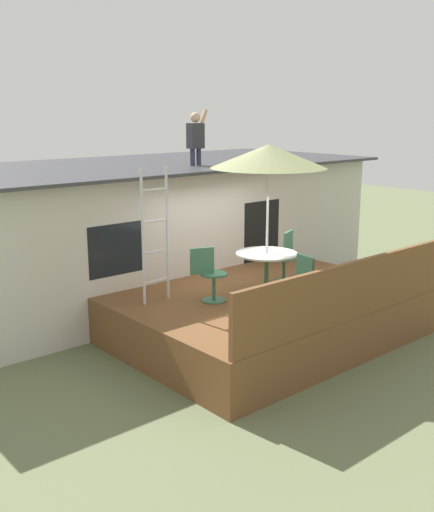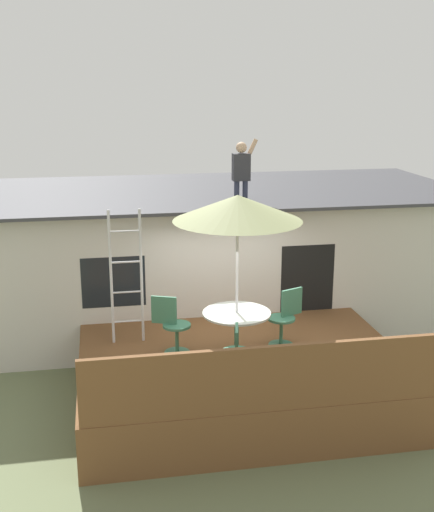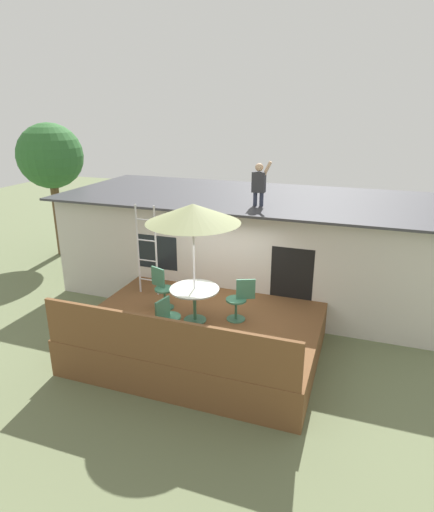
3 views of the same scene
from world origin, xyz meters
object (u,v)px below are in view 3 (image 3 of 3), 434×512
object	(u,v)px
person_figure	(259,181)
patio_chair_left	(162,288)
patio_chair_right	(240,300)
patio_table	(195,295)
patio_umbrella	(193,213)
patio_chair_near	(167,319)
backyard_tree	(50,157)
step_ladder	(147,251)

from	to	relation	value
person_figure	patio_chair_left	size ratio (longest dim) A/B	1.21
patio_chair_left	patio_chair_right	distance (m)	1.82
patio_table	patio_umbrella	world-z (taller)	patio_umbrella
patio_chair_left	patio_chair_near	bearing A→B (deg)	-38.30
person_figure	backyard_tree	world-z (taller)	backyard_tree
backyard_tree	patio_chair_left	bearing A→B (deg)	-34.21
person_figure	patio_chair_right	distance (m)	3.15
step_ladder	person_figure	bearing A→B (deg)	37.56
patio_chair_near	patio_umbrella	bearing A→B (deg)	0.00
patio_chair_left	patio_chair_near	world-z (taller)	same
patio_table	patio_umbrella	size ratio (longest dim) A/B	0.41
step_ladder	person_figure	xyz separation A→B (m)	(2.25, 1.73, 1.49)
patio_chair_right	backyard_tree	world-z (taller)	backyard_tree
patio_chair_left	patio_chair_right	xyz separation A→B (m)	(1.82, 0.00, 0.00)
patio_chair_near	backyard_tree	distance (m)	9.21
patio_umbrella	patio_chair_right	size ratio (longest dim) A/B	2.76
backyard_tree	patio_table	bearing A→B (deg)	-32.72
person_figure	step_ladder	bearing A→B (deg)	-142.44
patio_table	patio_chair_right	distance (m)	0.96
patio_chair_right	patio_chair_left	bearing A→B (deg)	-23.06
patio_umbrella	patio_chair_right	distance (m)	2.12
patio_umbrella	person_figure	xyz separation A→B (m)	(0.65, 2.68, 0.25)
patio_chair_right	patio_umbrella	bearing A→B (deg)	0.00
patio_umbrella	patio_chair_near	world-z (taller)	patio_umbrella
patio_umbrella	patio_chair_near	bearing A→B (deg)	-102.01
person_figure	patio_chair_left	bearing A→B (deg)	-124.61
patio_umbrella	backyard_tree	distance (m)	8.57
backyard_tree	patio_chair_near	bearing A→B (deg)	-38.33
step_ladder	person_figure	size ratio (longest dim) A/B	1.98
step_ladder	patio_chair_near	xyz separation A→B (m)	(1.40, -1.86, -0.64)
patio_table	patio_chair_right	xyz separation A→B (m)	(0.87, 0.37, -0.13)
patio_chair_near	step_ladder	bearing A→B (deg)	49.05
patio_umbrella	patio_chair_left	bearing A→B (deg)	158.51
patio_table	step_ladder	size ratio (longest dim) A/B	0.47
patio_table	patio_umbrella	xyz separation A→B (m)	(0.00, 0.00, 1.76)
person_figure	patio_chair_near	size ratio (longest dim) A/B	1.21
patio_umbrella	step_ladder	world-z (taller)	patio_umbrella
patio_chair_left	patio_table	bearing A→B (deg)	0.00
patio_chair_right	backyard_tree	size ratio (longest dim) A/B	0.20
patio_chair_right	patio_chair_near	world-z (taller)	same
person_figure	patio_chair_right	xyz separation A→B (m)	(0.23, -2.30, -2.14)
patio_table	step_ladder	bearing A→B (deg)	149.34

